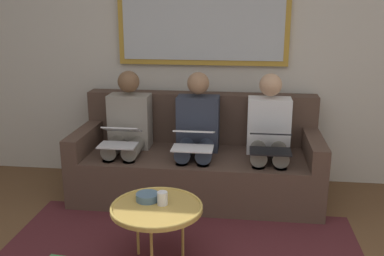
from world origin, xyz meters
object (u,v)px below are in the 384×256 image
(laptop_silver, at_px, (120,136))
(person_left, at_px, (269,135))
(couch, at_px, (198,161))
(person_right, at_px, (128,130))
(laptop_black, at_px, (270,142))
(cup, at_px, (162,198))
(framed_mirror, at_px, (203,23))
(bowl, at_px, (147,197))
(coffee_table, at_px, (157,208))
(person_middle, at_px, (197,133))
(laptop_white, at_px, (194,139))

(laptop_silver, bearing_deg, person_left, -169.36)
(couch, height_order, person_right, person_right)
(person_left, distance_m, laptop_black, 0.25)
(cup, xyz_separation_m, laptop_silver, (0.54, -0.87, 0.15))
(framed_mirror, distance_m, person_left, 1.23)
(framed_mirror, height_order, laptop_silver, framed_mirror)
(cup, bearing_deg, couch, -94.99)
(couch, bearing_deg, person_left, 173.87)
(bowl, xyz_separation_m, person_right, (0.42, -1.07, 0.15))
(couch, xyz_separation_m, laptop_silver, (0.64, 0.31, 0.31))
(cup, bearing_deg, person_left, -123.68)
(bowl, distance_m, laptop_silver, 0.94)
(laptop_silver, bearing_deg, coffee_table, 118.99)
(cup, height_order, laptop_silver, laptop_silver)
(framed_mirror, height_order, person_right, framed_mirror)
(person_middle, bearing_deg, framed_mirror, -90.00)
(framed_mirror, distance_m, coffee_table, 1.97)
(person_middle, xyz_separation_m, laptop_white, (0.00, 0.25, 0.02))
(bowl, bearing_deg, person_middle, -101.50)
(person_left, distance_m, laptop_silver, 1.30)
(couch, distance_m, person_left, 0.71)
(cup, bearing_deg, laptop_black, -130.49)
(laptop_black, bearing_deg, bowl, 43.77)
(couch, height_order, person_left, person_left)
(framed_mirror, xyz_separation_m, laptop_silver, (0.64, 0.70, -0.93))
(person_middle, distance_m, person_right, 0.64)
(person_left, xyz_separation_m, laptop_white, (0.64, 0.25, 0.02))
(framed_mirror, bearing_deg, coffee_table, 85.14)
(coffee_table, bearing_deg, person_right, -66.34)
(laptop_black, height_order, person_right, person_right)
(cup, distance_m, person_right, 1.24)
(person_left, relative_size, laptop_white, 3.33)
(coffee_table, bearing_deg, person_left, -124.06)
(coffee_table, distance_m, person_right, 1.27)
(laptop_white, xyz_separation_m, laptop_silver, (0.64, -0.01, -0.00))
(couch, xyz_separation_m, person_middle, (0.00, 0.07, 0.30))
(laptop_white, relative_size, person_right, 0.30)
(cup, relative_size, laptop_silver, 0.27)
(laptop_silver, bearing_deg, person_right, -90.00)
(framed_mirror, distance_m, laptop_white, 1.16)
(cup, relative_size, laptop_white, 0.26)
(person_middle, bearing_deg, couch, -90.00)
(framed_mirror, bearing_deg, bowl, 81.89)
(couch, relative_size, person_middle, 1.93)
(bowl, bearing_deg, couch, -100.82)
(laptop_white, relative_size, laptop_silver, 1.01)
(framed_mirror, height_order, bowl, framed_mirror)
(couch, height_order, laptop_silver, couch)
(couch, distance_m, laptop_black, 0.78)
(person_middle, height_order, person_right, same)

